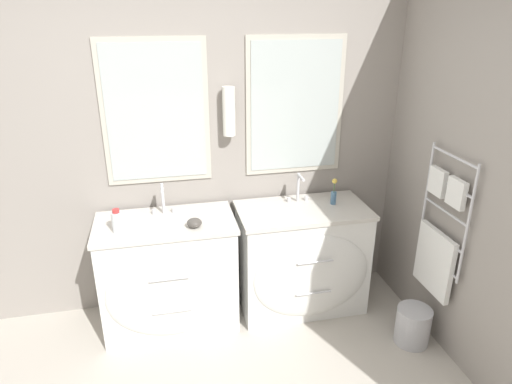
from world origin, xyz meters
name	(u,v)px	position (x,y,z in m)	size (l,w,h in m)	color
wall_back	(184,141)	(0.01, 1.69, 1.31)	(4.90, 0.17, 2.60)	gray
wall_right	(470,169)	(1.68, 0.75, 1.29)	(0.13, 3.49, 2.60)	gray
vanity_left	(169,275)	(-0.17, 1.34, 0.42)	(0.97, 0.59, 0.83)	white
vanity_right	(302,259)	(0.83, 1.34, 0.42)	(0.97, 0.59, 0.83)	white
faucet_left	(163,199)	(-0.17, 1.49, 0.95)	(0.17, 0.14, 0.23)	silver
faucet_right	(299,188)	(0.83, 1.49, 0.95)	(0.17, 0.14, 0.23)	silver
toiletry_bottle	(117,221)	(-0.48, 1.28, 0.91)	(0.07, 0.07, 0.16)	silver
amenity_bowl	(194,223)	(0.02, 1.24, 0.86)	(0.10, 0.10, 0.06)	#4C4742
flower_vase	(334,194)	(1.08, 1.40, 0.91)	(0.04, 0.04, 0.20)	teal
waste_bin	(413,325)	(1.47, 0.76, 0.14)	(0.24, 0.24, 0.27)	#B7B7BC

